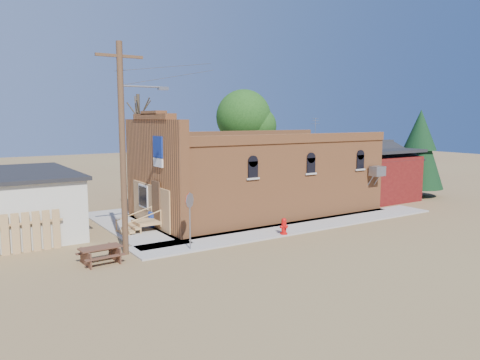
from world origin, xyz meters
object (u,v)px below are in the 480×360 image
stop_sign (190,206)px  trash_barrel (153,219)px  brick_bar (256,176)px  utility_pole (124,144)px  picnic_table (100,253)px  fire_hydrant (284,226)px

stop_sign → trash_barrel: (0.31, 5.02, -1.56)m
brick_bar → trash_barrel: size_ratio=20.56×
stop_sign → trash_barrel: 5.27m
utility_pole → trash_barrel: (2.84, 3.96, -4.29)m
picnic_table → fire_hydrant: bearing=-6.6°
trash_barrel → fire_hydrant: bearing=-46.8°
fire_hydrant → stop_sign: bearing=-173.2°
brick_bar → trash_barrel: (-6.94, -0.33, -1.86)m
stop_sign → picnic_table: (-3.89, 0.36, -1.59)m
brick_bar → utility_pole: bearing=-156.3°
brick_bar → fire_hydrant: bearing=-110.8°
fire_hydrant → trash_barrel: size_ratio=1.04×
stop_sign → picnic_table: size_ratio=1.49×
utility_pole → fire_hydrant: 8.89m
trash_barrel → utility_pole: bearing=-125.7°
utility_pole → fire_hydrant: (7.69, -1.20, -4.28)m
picnic_table → brick_bar: bearing=20.7°
brick_bar → stop_sign: size_ratio=6.44×
trash_barrel → picnic_table: (-4.20, -4.66, -0.03)m
trash_barrel → picnic_table: 6.28m
stop_sign → picnic_table: stop_sign is taller
utility_pole → fire_hydrant: bearing=-8.9°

